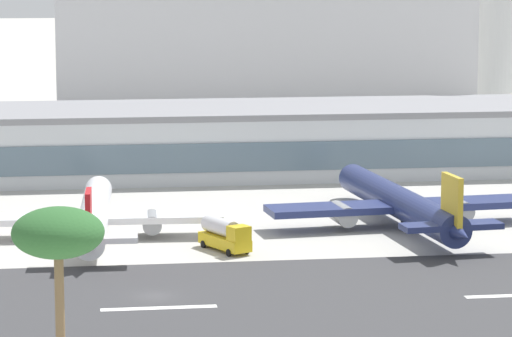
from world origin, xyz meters
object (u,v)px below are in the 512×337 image
(distant_hotel_block, at_px, (277,31))
(airliner_gold_tail_gate_1, at_px, (403,205))
(service_fuel_truck_1, at_px, (225,235))
(palm_tree_0, at_px, (58,236))
(terminal_building, at_px, (213,140))
(airliner_red_tail_gate_0, at_px, (94,217))
(control_tower, at_px, (498,11))

(distant_hotel_block, distance_m, airliner_gold_tail_gate_1, 151.35)
(airliner_gold_tail_gate_1, xyz_separation_m, service_fuel_truck_1, (-25.23, -10.95, -1.13))
(airliner_gold_tail_gate_1, xyz_separation_m, palm_tree_0, (-44.79, -69.57, 11.35))
(terminal_building, height_order, airliner_gold_tail_gate_1, terminal_building)
(distant_hotel_block, xyz_separation_m, airliner_gold_tail_gate_1, (-6.05, -150.45, -15.31))
(airliner_red_tail_gate_0, bearing_deg, control_tower, -41.45)
(control_tower, height_order, airliner_red_tail_gate_0, control_tower)
(terminal_building, height_order, palm_tree_0, palm_tree_0)
(airliner_gold_tail_gate_1, bearing_deg, distant_hotel_block, -7.85)
(terminal_building, xyz_separation_m, palm_tree_0, (-24.54, -119.43, 8.88))
(airliner_red_tail_gate_0, height_order, palm_tree_0, palm_tree_0)
(service_fuel_truck_1, distance_m, palm_tree_0, 63.04)
(terminal_building, distance_m, palm_tree_0, 122.24)
(palm_tree_0, bearing_deg, airliner_gold_tail_gate_1, 57.23)
(terminal_building, relative_size, distant_hotel_block, 1.82)
(airliner_red_tail_gate_0, relative_size, airliner_gold_tail_gate_1, 0.92)
(airliner_gold_tail_gate_1, bearing_deg, terminal_building, 16.56)
(airliner_red_tail_gate_0, bearing_deg, palm_tree_0, 179.80)
(airliner_red_tail_gate_0, height_order, airliner_gold_tail_gate_1, airliner_gold_tail_gate_1)
(airliner_red_tail_gate_0, distance_m, palm_tree_0, 69.04)
(airliner_gold_tail_gate_1, relative_size, service_fuel_truck_1, 5.39)
(distant_hotel_block, xyz_separation_m, airliner_red_tail_gate_0, (-47.17, -152.07, -15.57))
(airliner_red_tail_gate_0, height_order, service_fuel_truck_1, airliner_red_tail_gate_0)
(distant_hotel_block, bearing_deg, palm_tree_0, -103.01)
(distant_hotel_block, height_order, palm_tree_0, distant_hotel_block)
(airliner_gold_tail_gate_1, relative_size, palm_tree_0, 2.82)
(terminal_building, distance_m, service_fuel_truck_1, 61.12)
(palm_tree_0, bearing_deg, distant_hotel_block, 76.99)
(airliner_gold_tail_gate_1, distance_m, service_fuel_truck_1, 27.53)
(control_tower, distance_m, palm_tree_0, 171.47)
(distant_hotel_block, bearing_deg, airliner_gold_tail_gate_1, -92.30)
(control_tower, xyz_separation_m, service_fuel_truck_1, (-63.75, -90.84, -23.69))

